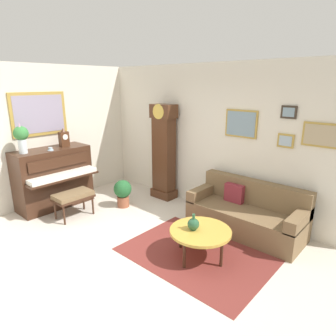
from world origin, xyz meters
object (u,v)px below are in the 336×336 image
piano_bench (73,196)px  grandfather_clock (164,155)px  mantel_clock (64,138)px  green_jug (193,224)px  piano (54,178)px  couch (246,213)px  coffee_table (200,232)px  teacup (51,149)px  potted_plant (123,192)px  flower_vase (21,136)px

piano_bench → grandfather_clock: (0.58, 1.86, 0.56)m
mantel_clock → green_jug: mantel_clock is taller
mantel_clock → piano: bearing=-90.4°
couch → coffee_table: (-0.11, -1.17, 0.09)m
couch → mantel_clock: size_ratio=5.00×
coffee_table → teacup: 3.30m
piano → green_jug: bearing=7.1°
piano_bench → couch: size_ratio=0.37×
couch → potted_plant: (-2.35, -0.74, 0.01)m
piano → flower_vase: bearing=-89.8°
mantel_clock → flower_vase: 0.83m
piano → teacup: (0.14, -0.07, 0.61)m
piano → teacup: bearing=-26.2°
coffee_table → potted_plant: size_ratio=1.57×
coffee_table → flower_vase: size_ratio=1.52×
grandfather_clock → couch: size_ratio=1.07×
couch → potted_plant: couch is taller
piano → couch: bearing=25.6°
coffee_table → teacup: bearing=-170.5°
couch → coffee_table: couch is taller
flower_vase → grandfather_clock: bearing=60.5°
coffee_table → green_jug: bearing=-143.2°
green_jug → mantel_clock: bearing=-178.3°
piano_bench → grandfather_clock: 2.03m
grandfather_clock → coffee_table: grandfather_clock is taller
piano_bench → mantel_clock: (-0.75, 0.33, 0.96)m
piano → couch: piano is taller
mantel_clock → piano_bench: bearing=-24.1°
coffee_table → green_jug: 0.16m
green_jug → potted_plant: green_jug is taller
piano_bench → flower_vase: 1.42m
piano_bench → green_jug: 2.50m
mantel_clock → potted_plant: size_ratio=0.68×
coffee_table → green_jug: green_jug is taller
piano → potted_plant: piano is taller
piano → flower_vase: flower_vase is taller
potted_plant → grandfather_clock: bearing=74.4°
couch → teacup: teacup is taller
piano_bench → teacup: size_ratio=6.03×
coffee_table → potted_plant: 2.27m
grandfather_clock → flower_vase: (-1.33, -2.34, 0.55)m
piano → coffee_table: 3.33m
piano_bench → mantel_clock: size_ratio=1.84×
mantel_clock → teacup: bearing=-69.7°
mantel_clock → teacup: 0.42m
mantel_clock → coffee_table: bearing=2.8°
grandfather_clock → flower_vase: size_ratio=3.50×
piano → green_jug: size_ratio=6.00×
green_jug → potted_plant: (-2.15, 0.49, -0.19)m
piano → potted_plant: 1.41m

